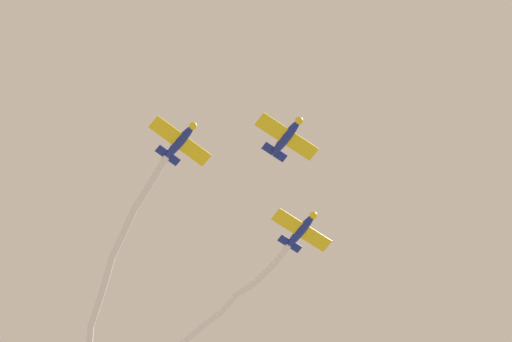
% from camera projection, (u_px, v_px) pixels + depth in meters
% --- Properties ---
extents(airplane_lead, '(6.25, 6.01, 1.78)m').
position_uv_depth(airplane_lead, '(287.00, 137.00, 91.12)').
color(airplane_lead, navy).
extents(airplane_left_wing, '(6.25, 6.00, 1.78)m').
position_uv_depth(airplane_left_wing, '(301.00, 230.00, 95.67)').
color(airplane_left_wing, navy).
extents(smoke_trail_left_wing, '(16.58, 13.53, 1.72)m').
position_uv_depth(smoke_trail_left_wing, '(228.00, 304.00, 100.31)').
color(smoke_trail_left_wing, white).
extents(airplane_right_wing, '(5.96, 6.29, 1.78)m').
position_uv_depth(airplane_right_wing, '(180.00, 141.00, 91.65)').
color(airplane_right_wing, navy).
extents(smoke_trail_right_wing, '(13.30, 21.78, 3.70)m').
position_uv_depth(smoke_trail_right_wing, '(118.00, 257.00, 95.63)').
color(smoke_trail_right_wing, white).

